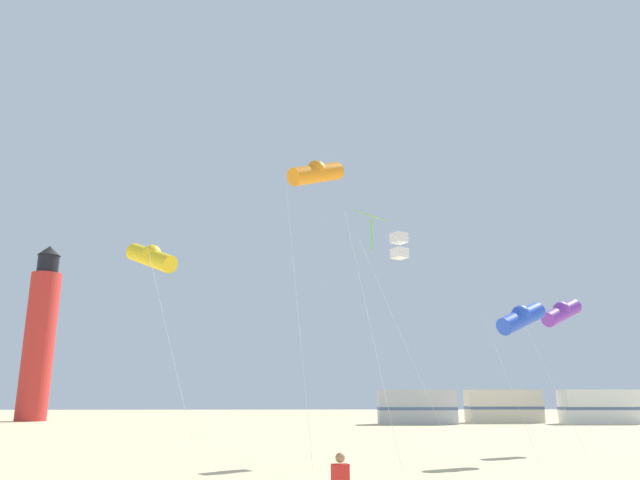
# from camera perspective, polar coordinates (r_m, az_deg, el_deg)

# --- Properties ---
(kite_flyer_standing) EXTENTS (0.41, 0.55, 1.16)m
(kite_flyer_standing) POSITION_cam_1_polar(r_m,az_deg,el_deg) (13.27, 1.82, -21.73)
(kite_flyer_standing) COLOR red
(kite_flyer_standing) RESTS_ON ground
(kite_tube_orange) EXTENTS (2.41, 2.27, 11.34)m
(kite_tube_orange) POSITION_cam_1_polar(r_m,az_deg,el_deg) (23.47, -0.36, 6.35)
(kite_tube_orange) COLOR silver
(kite_tube_orange) RESTS_ON ground
(kite_tube_gold) EXTENTS (3.33, 3.14, 8.32)m
(kite_tube_gold) POSITION_cam_1_polar(r_m,az_deg,el_deg) (24.84, -15.61, -1.55)
(kite_tube_gold) COLOR silver
(kite_tube_gold) RESTS_ON ground
(kite_tube_violet) EXTENTS (3.15, 2.87, 6.80)m
(kite_tube_violet) POSITION_cam_1_polar(r_m,az_deg,el_deg) (30.72, 21.84, -6.33)
(kite_tube_violet) COLOR silver
(kite_tube_violet) RESTS_ON ground
(kite_box_white) EXTENTS (3.49, 2.41, 9.33)m
(kite_box_white) POSITION_cam_1_polar(r_m,az_deg,el_deg) (27.05, 7.49, -0.57)
(kite_box_white) COLOR silver
(kite_box_white) RESTS_ON ground
(kite_tube_blue) EXTENTS (2.61, 2.34, 6.02)m
(kite_tube_blue) POSITION_cam_1_polar(r_m,az_deg,el_deg) (25.60, 18.45, -6.95)
(kite_tube_blue) COLOR silver
(kite_tube_blue) RESTS_ON ground
(kite_diamond_lime) EXTENTS (1.64, 1.59, 8.49)m
(kite_diamond_lime) POSITION_cam_1_polar(r_m,az_deg,el_deg) (20.76, 4.88, 1.45)
(kite_diamond_lime) COLOR silver
(kite_diamond_lime) RESTS_ON ground
(lighthouse_distant) EXTENTS (2.80, 2.80, 16.80)m
(lighthouse_distant) POSITION_cam_1_polar(r_m,az_deg,el_deg) (64.73, -24.93, -8.24)
(lighthouse_distant) COLOR red
(lighthouse_distant) RESTS_ON ground
(rv_van_silver) EXTENTS (6.53, 2.59, 2.80)m
(rv_van_silver) POSITION_cam_1_polar(r_m,az_deg,el_deg) (53.03, 9.11, -15.28)
(rv_van_silver) COLOR #B7BABF
(rv_van_silver) RESTS_ON ground
(rv_van_cream) EXTENTS (6.45, 2.37, 2.80)m
(rv_van_cream) POSITION_cam_1_polar(r_m,az_deg,el_deg) (57.45, 16.91, -14.78)
(rv_van_cream) COLOR beige
(rv_van_cream) RESTS_ON ground
(rv_van_white) EXTENTS (6.47, 2.41, 2.80)m
(rv_van_white) POSITION_cam_1_polar(r_m,az_deg,el_deg) (58.16, 24.89, -14.08)
(rv_van_white) COLOR white
(rv_van_white) RESTS_ON ground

